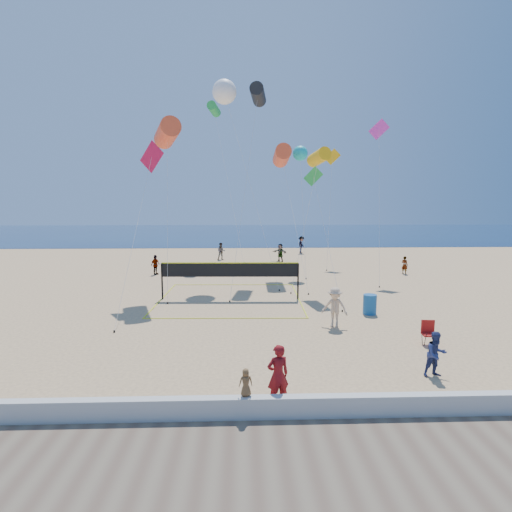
{
  "coord_description": "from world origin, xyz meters",
  "views": [
    {
      "loc": [
        -1.87,
        -13.15,
        5.83
      ],
      "look_at": [
        -1.34,
        2.0,
        3.76
      ],
      "focal_mm": 28.0,
      "sensor_mm": 36.0,
      "label": 1
    }
  ],
  "objects_px": {
    "camp_chair": "(429,331)",
    "volleyball_net": "(230,274)",
    "woman": "(278,375)",
    "trash_barrel": "(370,304)"
  },
  "relations": [
    {
      "from": "woman",
      "to": "trash_barrel",
      "type": "distance_m",
      "value": 10.83
    },
    {
      "from": "woman",
      "to": "volleyball_net",
      "type": "bearing_deg",
      "value": -99.36
    },
    {
      "from": "camp_chair",
      "to": "volleyball_net",
      "type": "xyz_separation_m",
      "value": [
        -8.38,
        8.01,
        0.96
      ]
    },
    {
      "from": "camp_chair",
      "to": "volleyball_net",
      "type": "distance_m",
      "value": 11.63
    },
    {
      "from": "woman",
      "to": "trash_barrel",
      "type": "bearing_deg",
      "value": -138.54
    },
    {
      "from": "camp_chair",
      "to": "trash_barrel",
      "type": "relative_size",
      "value": 1.06
    },
    {
      "from": "woman",
      "to": "trash_barrel",
      "type": "xyz_separation_m",
      "value": [
        5.64,
        9.24,
        -0.39
      ]
    },
    {
      "from": "woman",
      "to": "camp_chair",
      "type": "distance_m",
      "value": 8.17
    },
    {
      "from": "camp_chair",
      "to": "woman",
      "type": "bearing_deg",
      "value": -137.5
    },
    {
      "from": "volleyball_net",
      "to": "woman",
      "type": "bearing_deg",
      "value": -80.56
    }
  ]
}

